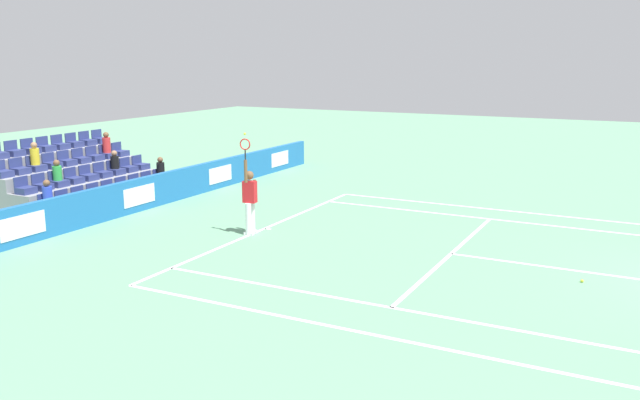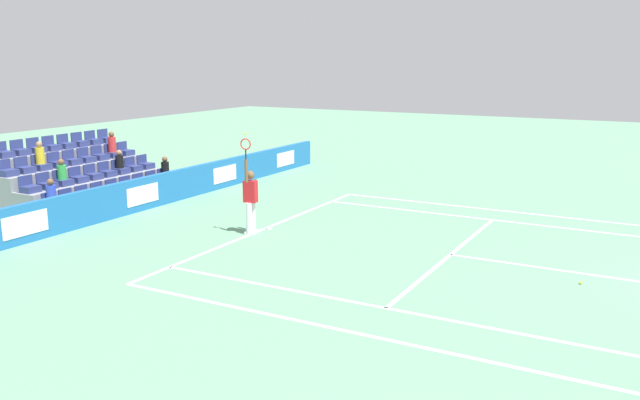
% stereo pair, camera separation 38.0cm
% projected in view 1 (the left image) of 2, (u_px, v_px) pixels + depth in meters
% --- Properties ---
extents(line_baseline, '(10.97, 0.10, 0.01)m').
position_uv_depth(line_baseline, '(265.00, 228.00, 19.10)').
color(line_baseline, white).
rests_on(line_baseline, ground).
extents(line_service, '(8.23, 0.10, 0.01)m').
position_uv_depth(line_service, '(451.00, 254.00, 16.64)').
color(line_service, white).
rests_on(line_service, ground).
extents(line_centre_service, '(0.10, 6.40, 0.01)m').
position_uv_depth(line_centre_service, '(588.00, 272.00, 15.21)').
color(line_centre_service, white).
rests_on(line_centre_service, ground).
extents(line_singles_sideline_left, '(0.10, 11.89, 0.01)m').
position_uv_depth(line_singles_sideline_left, '(413.00, 312.00, 12.86)').
color(line_singles_sideline_left, white).
rests_on(line_singles_sideline_left, ground).
extents(line_singles_sideline_right, '(0.10, 11.89, 0.01)m').
position_uv_depth(line_singles_sideline_right, '(505.00, 221.00, 20.01)').
color(line_singles_sideline_right, white).
rests_on(line_singles_sideline_right, ground).
extents(line_doubles_sideline_left, '(0.10, 11.89, 0.01)m').
position_uv_depth(line_doubles_sideline_left, '(387.00, 337.00, 11.67)').
color(line_doubles_sideline_left, white).
rests_on(line_doubles_sideline_left, ground).
extents(line_doubles_sideline_right, '(0.10, 11.89, 0.01)m').
position_uv_depth(line_doubles_sideline_right, '(514.00, 211.00, 21.21)').
color(line_doubles_sideline_right, white).
rests_on(line_doubles_sideline_right, ground).
extents(line_centre_mark, '(0.10, 0.20, 0.01)m').
position_uv_depth(line_centre_mark, '(268.00, 229.00, 19.05)').
color(line_centre_mark, white).
rests_on(line_centre_mark, ground).
extents(sponsor_barrier, '(21.85, 0.22, 1.06)m').
position_uv_depth(sponsor_barrier, '(137.00, 195.00, 21.12)').
color(sponsor_barrier, '#1E66AD').
rests_on(sponsor_barrier, ground).
extents(tennis_player, '(0.53, 0.39, 2.85)m').
position_uv_depth(tennis_player, '(250.00, 199.00, 18.30)').
color(tennis_player, white).
rests_on(tennis_player, ground).
extents(stadium_stand, '(5.58, 3.80, 2.57)m').
position_uv_depth(stadium_stand, '(70.00, 183.00, 22.40)').
color(stadium_stand, gray).
rests_on(stadium_stand, ground).
extents(loose_tennis_ball, '(0.07, 0.07, 0.07)m').
position_uv_depth(loose_tennis_ball, '(582.00, 281.00, 14.53)').
color(loose_tennis_ball, '#D1E533').
rests_on(loose_tennis_ball, ground).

